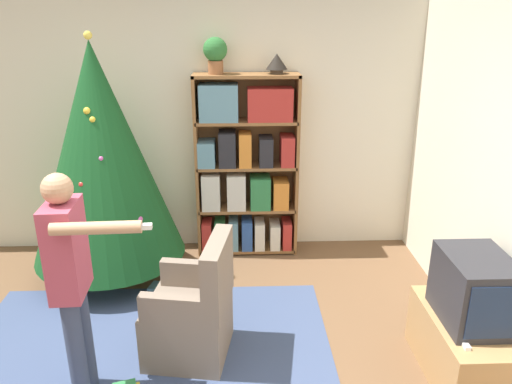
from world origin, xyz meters
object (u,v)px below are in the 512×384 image
christmas_tree (101,155)px  potted_plant (215,53)px  television (474,289)px  table_lamp (277,62)px  armchair (193,315)px  standing_person (71,274)px  bookshelf (245,168)px

christmas_tree → potted_plant: 1.37m
christmas_tree → television: bearing=-29.0°
table_lamp → armchair: bearing=-113.1°
television → armchair: armchair is taller
christmas_tree → table_lamp: bearing=16.1°
television → potted_plant: bearing=131.2°
television → armchair: (-1.85, 0.31, -0.36)m
television → armchair: size_ratio=0.59×
armchair → standing_person: standing_person is taller
bookshelf → television: 2.43m
television → standing_person: bearing=-177.8°
christmas_tree → potted_plant: christmas_tree is taller
bookshelf → christmas_tree: christmas_tree is taller
armchair → table_lamp: (0.70, 1.65, 1.59)m
television → table_lamp: size_ratio=2.72×
christmas_tree → potted_plant: (1.00, 0.45, 0.82)m
television → table_lamp: table_lamp is taller
standing_person → potted_plant: size_ratio=4.65×
armchair → table_lamp: size_ratio=4.60×
standing_person → bookshelf: bearing=150.2°
television → standing_person: 2.52m
bookshelf → television: bearing=-53.4°
bookshelf → armchair: (-0.40, -1.64, -0.58)m
standing_person → potted_plant: potted_plant is taller
christmas_tree → armchair: christmas_tree is taller
television → potted_plant: (-1.71, 1.95, 1.32)m
armchair → potted_plant: bearing=-175.5°
christmas_tree → armchair: 1.70m
bookshelf → table_lamp: bearing=1.8°
potted_plant → armchair: bearing=-94.9°
television → table_lamp: 2.58m
television → christmas_tree: bearing=151.0°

